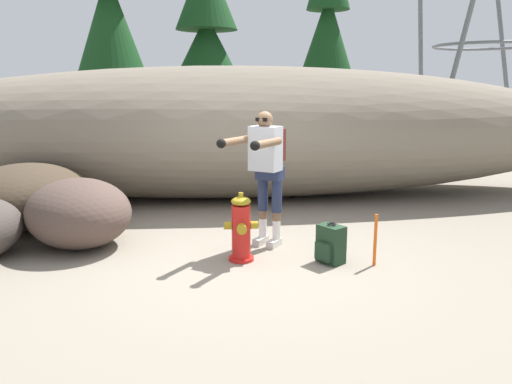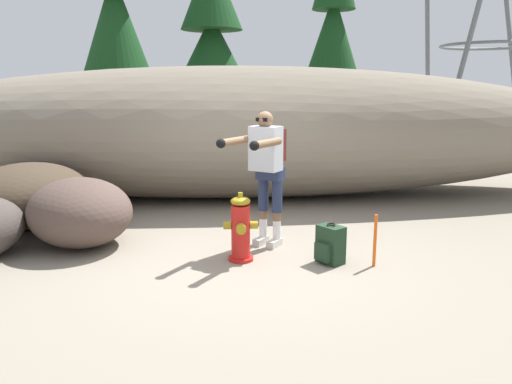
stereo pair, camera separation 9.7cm
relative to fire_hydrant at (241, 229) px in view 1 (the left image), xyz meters
name	(u,v)px [view 1 (the left image)]	position (x,y,z in m)	size (l,w,h in m)	color
ground_plane	(248,259)	(0.08, 0.11, -0.39)	(56.00, 56.00, 0.04)	gray
dirt_embankment	(235,132)	(0.08, 3.57, 0.81)	(13.68, 3.20, 2.36)	#756B5B
fire_hydrant	(241,229)	(0.00, 0.00, 0.00)	(0.40, 0.35, 0.81)	red
utility_worker	(266,162)	(0.34, 0.50, 0.71)	(0.87, 1.02, 1.70)	beige
spare_backpack	(331,244)	(1.02, -0.15, -0.16)	(0.36, 0.36, 0.47)	#1E3823
boulder_large	(26,196)	(-2.98, 1.62, 0.09)	(1.66, 1.78, 0.93)	#443729
boulder_mid	(79,213)	(-2.01, 0.70, 0.06)	(1.42, 1.27, 0.87)	#503F37
pine_tree_far_left	(109,10)	(-2.89, 7.83, 3.48)	(2.07, 2.07, 6.80)	#47331E
pine_tree_left	(207,43)	(-0.48, 8.96, 2.80)	(2.64, 2.64, 5.63)	#47331E
pine_tree_center	(328,25)	(3.18, 10.20, 3.47)	(2.03, 2.03, 6.84)	#47331E
survey_stake	(375,240)	(1.50, -0.29, -0.07)	(0.04, 0.04, 0.60)	#E55914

